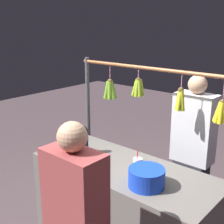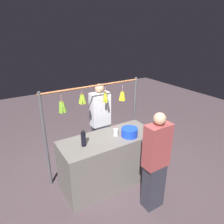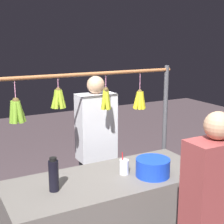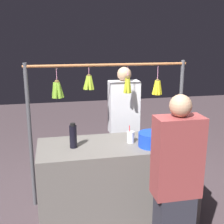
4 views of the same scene
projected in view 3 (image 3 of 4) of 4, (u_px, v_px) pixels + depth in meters
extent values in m
cylinder|color=#4C4C51|center=(164.00, 147.00, 3.42)|extent=(0.04, 0.04, 1.66)
cylinder|color=#9E6038|center=(82.00, 75.00, 2.83)|extent=(1.84, 0.03, 0.03)
torus|color=black|center=(140.00, 73.00, 3.11)|extent=(0.04, 0.01, 0.04)
cylinder|color=pink|center=(140.00, 83.00, 3.13)|extent=(0.01, 0.01, 0.17)
sphere|color=brown|center=(140.00, 92.00, 3.15)|extent=(0.04, 0.04, 0.04)
cylinder|color=gold|center=(137.00, 101.00, 3.15)|extent=(0.07, 0.04, 0.17)
cylinder|color=gold|center=(140.00, 101.00, 3.13)|extent=(0.06, 0.07, 0.17)
cylinder|color=gold|center=(142.00, 101.00, 3.14)|extent=(0.04, 0.06, 0.17)
cylinder|color=gold|center=(143.00, 100.00, 3.17)|extent=(0.06, 0.04, 0.17)
cylinder|color=gold|center=(141.00, 100.00, 3.19)|extent=(0.07, 0.05, 0.17)
cylinder|color=gold|center=(139.00, 100.00, 3.19)|extent=(0.04, 0.06, 0.17)
cylinder|color=gold|center=(137.00, 100.00, 3.18)|extent=(0.06, 0.06, 0.17)
torus|color=black|center=(106.00, 75.00, 2.94)|extent=(0.04, 0.01, 0.04)
cylinder|color=pink|center=(106.00, 83.00, 2.95)|extent=(0.01, 0.01, 0.13)
sphere|color=brown|center=(106.00, 90.00, 2.97)|extent=(0.05, 0.05, 0.05)
cylinder|color=gold|center=(104.00, 100.00, 2.98)|extent=(0.06, 0.04, 0.18)
cylinder|color=gold|center=(107.00, 100.00, 2.97)|extent=(0.04, 0.08, 0.18)
cylinder|color=gold|center=(108.00, 100.00, 2.99)|extent=(0.06, 0.04, 0.18)
cylinder|color=gold|center=(105.00, 99.00, 3.00)|extent=(0.04, 0.07, 0.18)
torus|color=black|center=(58.00, 78.00, 2.74)|extent=(0.04, 0.01, 0.04)
cylinder|color=pink|center=(58.00, 84.00, 2.75)|extent=(0.01, 0.01, 0.10)
sphere|color=brown|center=(58.00, 90.00, 2.76)|extent=(0.04, 0.04, 0.04)
cylinder|color=#8EAD28|center=(55.00, 99.00, 2.76)|extent=(0.07, 0.04, 0.16)
cylinder|color=#8EAD28|center=(57.00, 100.00, 2.75)|extent=(0.06, 0.06, 0.16)
cylinder|color=#8EAD28|center=(60.00, 100.00, 2.75)|extent=(0.04, 0.07, 0.16)
cylinder|color=#8EAD28|center=(62.00, 99.00, 2.77)|extent=(0.06, 0.05, 0.16)
cylinder|color=#8EAD28|center=(61.00, 99.00, 2.80)|extent=(0.06, 0.05, 0.16)
cylinder|color=#8EAD28|center=(58.00, 99.00, 2.80)|extent=(0.04, 0.06, 0.16)
cylinder|color=#8EAD28|center=(56.00, 99.00, 2.79)|extent=(0.05, 0.05, 0.16)
torus|color=black|center=(14.00, 81.00, 2.57)|extent=(0.04, 0.01, 0.04)
cylinder|color=pink|center=(15.00, 91.00, 2.59)|extent=(0.01, 0.01, 0.15)
sphere|color=brown|center=(16.00, 101.00, 2.61)|extent=(0.05, 0.05, 0.05)
cylinder|color=#71A32C|center=(13.00, 112.00, 2.61)|extent=(0.06, 0.04, 0.18)
cylinder|color=#71A32C|center=(15.00, 113.00, 2.60)|extent=(0.06, 0.07, 0.18)
cylinder|color=#71A32C|center=(19.00, 112.00, 2.61)|extent=(0.06, 0.07, 0.18)
cylinder|color=#71A32C|center=(20.00, 111.00, 2.64)|extent=(0.08, 0.05, 0.18)
cylinder|color=#71A32C|center=(18.00, 111.00, 2.66)|extent=(0.06, 0.08, 0.18)
cylinder|color=#71A32C|center=(14.00, 111.00, 2.64)|extent=(0.05, 0.06, 0.18)
cylinder|color=black|center=(54.00, 176.00, 2.35)|extent=(0.07, 0.07, 0.22)
cylinder|color=black|center=(53.00, 159.00, 2.32)|extent=(0.05, 0.05, 0.02)
cylinder|color=blue|center=(153.00, 167.00, 2.61)|extent=(0.27, 0.27, 0.14)
cylinder|color=silver|center=(124.00, 167.00, 2.65)|extent=(0.07, 0.07, 0.12)
cylinder|color=red|center=(123.00, 163.00, 2.63)|extent=(0.01, 0.03, 0.18)
cube|color=#2D2D38|center=(97.00, 192.00, 3.44)|extent=(0.30, 0.20, 0.75)
cube|color=silver|center=(96.00, 127.00, 3.29)|extent=(0.37, 0.20, 0.65)
sphere|color=tan|center=(96.00, 85.00, 3.20)|extent=(0.17, 0.17, 0.17)
cube|color=#993F3F|center=(213.00, 190.00, 2.01)|extent=(0.36, 0.20, 0.63)
sphere|color=tan|center=(218.00, 126.00, 1.92)|extent=(0.17, 0.17, 0.17)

